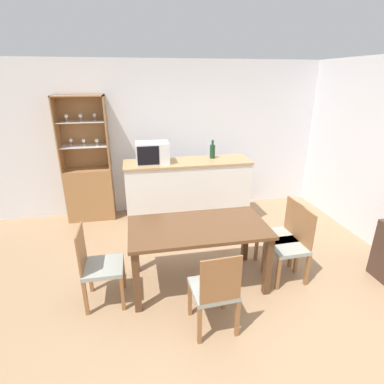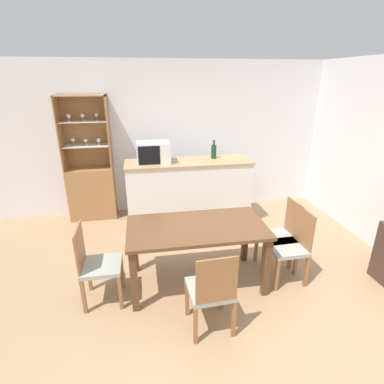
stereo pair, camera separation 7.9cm
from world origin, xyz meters
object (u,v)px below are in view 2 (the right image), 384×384
object	(u,v)px
display_cabinet	(91,184)
microwave	(153,153)
dining_chair_side_right_far	(281,236)
dining_table	(197,234)
dining_chair_head_near	(211,291)
dining_chair_side_right_near	(290,246)
wine_bottle	(214,151)
dining_chair_side_left_near	(97,265)

from	to	relation	value
display_cabinet	microwave	distance (m)	1.31
microwave	dining_chair_side_right_far	bearing A→B (deg)	-44.50
dining_table	microwave	bearing A→B (deg)	103.60
dining_chair_head_near	microwave	distance (m)	2.43
dining_table	dining_chair_side_right_far	bearing A→B (deg)	6.47
dining_chair_head_near	dining_chair_side_right_near	bearing A→B (deg)	26.01
dining_table	dining_chair_head_near	xyz separation A→B (m)	(0.00, -0.72, -0.19)
display_cabinet	dining_chair_side_right_far	distance (m)	3.16
display_cabinet	microwave	size ratio (longest dim) A/B	4.12
dining_chair_side_right_near	wine_bottle	size ratio (longest dim) A/B	3.03
display_cabinet	wine_bottle	xyz separation A→B (m)	(2.00, -0.40, 0.57)
dining_chair_side_left_near	microwave	bearing A→B (deg)	157.53
dining_table	dining_chair_side_right_far	distance (m)	1.10
display_cabinet	dining_chair_side_left_near	size ratio (longest dim) A/B	2.29
dining_chair_side_right_far	dining_chair_side_left_near	bearing A→B (deg)	94.62
display_cabinet	dining_chair_head_near	world-z (taller)	display_cabinet
dining_table	dining_chair_head_near	distance (m)	0.75
dining_chair_side_right_near	wine_bottle	bearing A→B (deg)	14.05
microwave	wine_bottle	bearing A→B (deg)	6.30
dining_table	dining_chair_side_right_far	size ratio (longest dim) A/B	1.73
dining_chair_side_left_near	microwave	xyz separation A→B (m)	(0.70, 1.67, 0.77)
dining_table	dining_chair_side_right_near	world-z (taller)	dining_chair_side_right_near
dining_chair_side_left_near	dining_chair_head_near	distance (m)	1.24
dining_table	dining_chair_side_right_far	world-z (taller)	dining_chair_side_right_far
dining_table	dining_chair_side_right_near	distance (m)	1.10
display_cabinet	dining_table	world-z (taller)	display_cabinet
microwave	dining_table	bearing A→B (deg)	-76.40
dining_chair_head_near	wine_bottle	size ratio (longest dim) A/B	3.03
dining_chair_side_right_near	dining_chair_head_near	world-z (taller)	same
dining_table	microwave	distance (m)	1.70
dining_table	dining_chair_side_left_near	size ratio (longest dim) A/B	1.73
dining_chair_side_left_near	wine_bottle	bearing A→B (deg)	137.25
dining_chair_side_left_near	dining_chair_side_right_far	size ratio (longest dim) A/B	1.00
dining_table	dining_chair_side_left_near	distance (m)	1.10
dining_chair_side_left_near	dining_chair_head_near	bearing A→B (deg)	61.38
dining_chair_side_right_near	microwave	xyz separation A→B (m)	(-1.45, 1.67, 0.77)
wine_bottle	dining_chair_head_near	bearing A→B (deg)	-103.77
dining_table	wine_bottle	bearing A→B (deg)	70.56
microwave	dining_chair_side_right_near	bearing A→B (deg)	-48.97
dining_chair_head_near	wine_bottle	distance (m)	2.55
display_cabinet	wine_bottle	world-z (taller)	display_cabinet
dining_chair_side_right_far	dining_chair_head_near	bearing A→B (deg)	126.22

